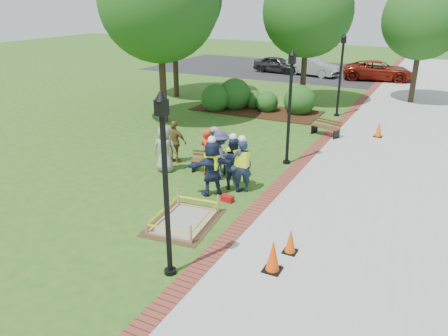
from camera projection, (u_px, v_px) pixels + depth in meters
The scene contains 34 objects.
ground at pixel (191, 209), 13.08m from camera, with size 100.00×100.00×0.00m, color #285116.
sidewalk at pixel (405, 141), 19.25m from camera, with size 6.00×60.00×0.02m, color #9E9E99.
brick_edging at pixel (332, 131), 20.63m from camera, with size 0.50×60.00×0.03m, color maroon.
mulch_bed at pixel (256, 111), 24.29m from camera, with size 7.00×3.00×0.05m, color #381E0F.
parking_lot at pixel (362, 75), 35.46m from camera, with size 36.00×12.00×0.01m, color black.
wet_concrete_pad at pixel (184, 215), 12.22m from camera, with size 1.94×2.47×0.55m.
bench_near at pixel (210, 166), 15.80m from camera, with size 1.43×0.77×0.74m.
bench_far at pixel (325, 131), 19.88m from camera, with size 1.44×0.89×0.74m.
cone_front at pixel (273, 257), 10.00m from camera, with size 0.41×0.41×0.81m.
cone_back at pixel (291, 241), 10.74m from camera, with size 0.34×0.34×0.68m.
cone_far at pixel (379, 130), 19.66m from camera, with size 0.37×0.37×0.73m.
toolbox at pixel (227, 199), 13.55m from camera, with size 0.39×0.21×0.19m, color #AF0D0F.
lamp_near at pixel (165, 174), 9.16m from camera, with size 0.28×0.28×4.26m.
lamp_mid at pixel (290, 99), 15.79m from camera, with size 0.28×0.28×4.26m.
lamp_far at pixel (341, 69), 22.42m from camera, with size 0.28×0.28×4.26m.
tree_left at pixel (159, 2), 20.23m from camera, with size 5.62×5.62×8.55m.
tree_back at pixel (308, 12), 24.09m from camera, with size 5.02×5.02×7.69m.
tree_right at pixel (423, 19), 24.59m from camera, with size 4.56×4.56×7.05m.
shrub_a at pixel (215, 110), 24.46m from camera, with size 1.58×1.58×1.58m, color #164F19.
shrub_b at pixel (234, 108), 24.87m from camera, with size 1.84×1.84×1.84m, color #164F19.
shrub_c at pixel (267, 111), 24.20m from camera, with size 1.22×1.22×1.22m, color #164F19.
shrub_d at pixel (299, 114), 23.77m from camera, with size 1.69×1.69×1.69m, color #164F19.
shrub_e at pixel (254, 108), 24.99m from camera, with size 1.08×1.08×1.08m, color #164F19.
casual_person_a at pixel (165, 149), 15.64m from camera, with size 0.62×0.49×1.69m.
casual_person_b at pixel (208, 153), 15.25m from camera, with size 0.63×0.50×1.71m.
casual_person_c at pixel (215, 150), 15.55m from camera, with size 0.65×0.61×1.71m.
casual_person_d at pixel (175, 142), 16.49m from camera, with size 0.55×0.38×1.64m.
casual_person_e at pixel (220, 155), 14.98m from camera, with size 0.65×0.63×1.73m.
hivis_worker_a at pixel (212, 166), 13.73m from camera, with size 0.67×0.67×1.96m.
hivis_worker_b at pixel (242, 164), 13.95m from camera, with size 0.67×0.61×1.92m.
hivis_worker_c at pixel (233, 162), 14.17m from camera, with size 0.59×0.41×1.91m.
parked_car_a at pixel (277, 73), 36.58m from camera, with size 4.45×1.93×1.45m, color black.
parked_car_b at pixel (312, 76), 35.12m from camera, with size 4.70×2.05×1.53m, color #A7A8AD.
parked_car_c at pixel (377, 80), 33.24m from camera, with size 4.82×2.10×1.57m, color maroon.
Camera 1 is at (6.20, -9.99, 5.95)m, focal length 35.00 mm.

